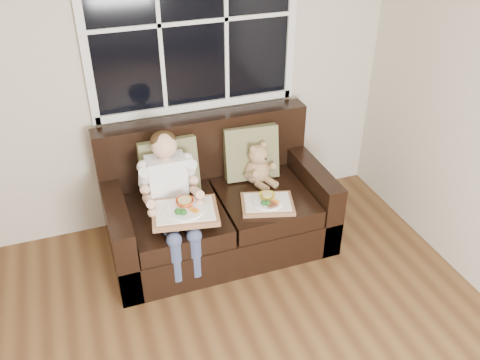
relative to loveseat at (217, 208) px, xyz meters
name	(u,v)px	position (x,y,z in m)	size (l,w,h in m)	color
room_walls	(200,271)	(-0.65, -2.02, 1.28)	(4.52, 5.02, 2.71)	#BEB49D
window_back	(193,22)	(0.00, 0.46, 1.34)	(1.62, 0.04, 1.37)	black
loveseat	(217,208)	(0.00, 0.00, 0.00)	(1.70, 0.92, 0.96)	black
pillow_left	(169,167)	(-0.32, 0.15, 0.36)	(0.44, 0.20, 0.45)	olive
pillow_right	(251,153)	(0.35, 0.15, 0.36)	(0.45, 0.24, 0.44)	olive
child	(170,188)	(-0.38, -0.12, 0.35)	(0.41, 0.60, 0.92)	white
teddy_bear	(258,167)	(0.36, 0.04, 0.28)	(0.25, 0.30, 0.36)	tan
tray_left	(185,211)	(-0.32, -0.32, 0.27)	(0.51, 0.42, 0.10)	#936442
tray_right	(267,203)	(0.31, -0.29, 0.17)	(0.45, 0.39, 0.09)	#936442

